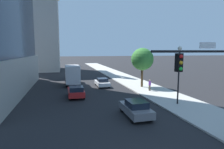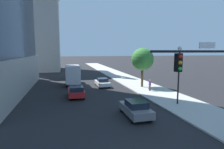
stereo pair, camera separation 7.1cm
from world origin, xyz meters
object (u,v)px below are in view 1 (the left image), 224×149
Objects in this scene: car_white at (102,82)px; box_truck at (72,74)px; car_red at (76,91)px; street_lamp at (179,67)px; traffic_light_pole at (209,75)px; pedestrian_purple_shirt at (150,85)px; car_blue at (71,75)px; street_tree at (142,59)px; construction_building at (36,22)px; car_gray at (136,108)px.

car_white is 0.62× the size of box_truck.
box_truck is at bearing 90.00° from car_red.
traffic_light_pole is at bearing -113.33° from street_lamp.
traffic_light_pole reaches higher than pedestrian_purple_shirt.
street_lamp is 25.40m from car_blue.
pedestrian_purple_shirt is (-0.11, -3.02, -3.57)m from street_tree.
construction_building is 53.87m from traffic_light_pole.
car_blue is (-4.70, 10.32, 0.01)m from car_white.
car_red reaches higher than car_blue.
box_truck is (-6.96, 23.12, -2.60)m from traffic_light_pole.
pedestrian_purple_shirt is (10.53, 0.78, 0.20)m from car_red.
car_white is at bearing -65.72° from construction_building.
car_red is at bearing -76.37° from construction_building.
traffic_light_pole is 0.91× the size of box_truck.
street_tree is 7.54m from car_white.
car_blue is at bearing 114.52° from street_lamp.
car_blue is 2.85× the size of pedestrian_purple_shirt.
pedestrian_purple_shirt is at bearing -61.46° from construction_building.
car_red is 2.58× the size of pedestrian_purple_shirt.
car_red is at bearing -90.00° from box_truck.
car_red is at bearing -160.36° from street_tree.
car_red is 0.60× the size of box_truck.
traffic_light_pole is 21.09m from car_white.
street_lamp reaches higher than street_tree.
car_white is at bearing 156.44° from street_tree.
pedestrian_purple_shirt is at bearing 89.27° from street_lamp.
construction_building is 8.64× the size of car_gray.
traffic_light_pole is at bearing -63.95° from car_red.
box_truck reaches higher than car_gray.
pedestrian_purple_shirt is (5.83, -5.61, 0.28)m from car_white.
street_tree is at bearing 88.86° from street_lamp.
street_tree is at bearing -23.56° from car_white.
construction_building reaches higher than street_tree.
traffic_light_pole is 1.53× the size of car_red.
car_gray is at bearing -90.00° from car_white.
car_gray is (4.70, -8.41, -0.01)m from car_red.
construction_building reaches higher than street_lamp.
car_blue is at bearing 129.49° from street_tree.
street_tree is at bearing -59.13° from construction_building.
street_tree is 1.50× the size of car_gray.
street_tree is 14.09m from car_gray.
pedestrian_purple_shirt is (0.09, 6.96, -3.21)m from street_lamp.
street_lamp is at bearing -90.73° from pedestrian_purple_shirt.
traffic_light_pole is 1.01× the size of street_lamp.
street_tree is 11.91m from car_red.
street_tree is (3.68, 18.04, 0.08)m from traffic_light_pole.
car_white is 5.44m from box_truck.
pedestrian_purple_shirt is at bearing -37.58° from box_truck.
traffic_light_pole is at bearing -103.36° from pedestrian_purple_shirt.
street_lamp is (19.25, -42.52, -9.97)m from construction_building.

